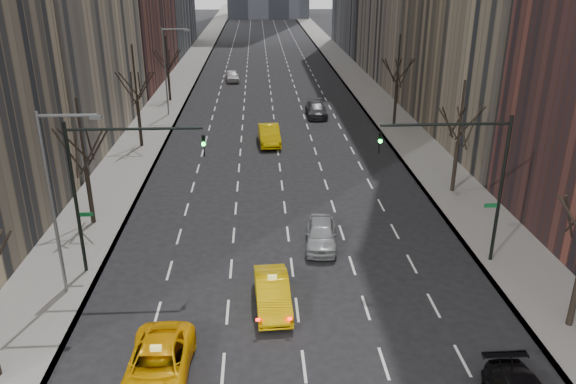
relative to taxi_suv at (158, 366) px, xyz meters
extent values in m
cube|color=slate|center=(-6.57, 66.57, -0.65)|extent=(4.50, 320.00, 0.15)
cube|color=slate|center=(17.93, 66.57, -0.65)|extent=(4.50, 320.00, 0.15)
cylinder|color=black|center=(-6.32, 14.57, 1.21)|extent=(0.28, 0.28, 3.57)
cylinder|color=black|center=(-6.32, 14.57, 5.12)|extent=(0.16, 0.16, 4.25)
cylinder|color=black|center=(-6.17, 15.42, 4.22)|extent=(0.42, 1.80, 2.52)
cylinder|color=black|center=(-5.51, 14.87, 4.22)|extent=(1.74, 0.72, 2.52)
cylinder|color=black|center=(-5.66, 14.02, 4.22)|extent=(1.46, 1.25, 2.52)
cylinder|color=black|center=(-6.46, 13.73, 4.22)|extent=(0.42, 1.80, 2.52)
cylinder|color=black|center=(-7.12, 14.28, 4.22)|extent=(1.74, 0.72, 2.52)
cylinder|color=black|center=(-6.97, 15.13, 4.22)|extent=(1.46, 1.25, 2.52)
cylinder|color=black|center=(-6.32, 30.57, 1.42)|extent=(0.28, 0.28, 3.99)
cylinder|color=black|center=(-6.32, 30.57, 5.79)|extent=(0.16, 0.16, 4.75)
cylinder|color=black|center=(-6.17, 31.42, 4.64)|extent=(0.42, 1.80, 2.52)
cylinder|color=black|center=(-5.51, 30.87, 4.64)|extent=(1.74, 0.72, 2.52)
cylinder|color=black|center=(-5.66, 30.02, 4.64)|extent=(1.46, 1.25, 2.52)
cylinder|color=black|center=(-6.46, 29.73, 4.64)|extent=(0.42, 1.80, 2.52)
cylinder|color=black|center=(-7.12, 30.28, 4.64)|extent=(1.74, 0.72, 2.52)
cylinder|color=black|center=(-6.97, 31.13, 4.64)|extent=(1.46, 1.25, 2.52)
cylinder|color=black|center=(-6.32, 48.57, 1.10)|extent=(0.28, 0.28, 3.36)
cylinder|color=black|center=(-6.32, 48.57, 4.78)|extent=(0.16, 0.16, 4.00)
cylinder|color=black|center=(-6.17, 49.42, 4.01)|extent=(0.42, 1.80, 2.52)
cylinder|color=black|center=(-5.51, 48.87, 4.01)|extent=(1.74, 0.72, 2.52)
cylinder|color=black|center=(-5.66, 48.02, 4.01)|extent=(1.46, 1.25, 2.52)
cylinder|color=black|center=(-6.46, 47.73, 4.01)|extent=(0.42, 1.80, 2.52)
cylinder|color=black|center=(-7.12, 48.28, 4.01)|extent=(1.74, 0.72, 2.52)
cylinder|color=black|center=(-6.97, 49.13, 4.01)|extent=(1.46, 1.25, 2.52)
cylinder|color=black|center=(16.88, 2.28, 4.43)|extent=(1.74, 0.72, 2.52)
cylinder|color=black|center=(17.03, 3.13, 4.43)|extent=(1.46, 1.25, 2.52)
cylinder|color=black|center=(17.68, 18.57, 1.21)|extent=(0.28, 0.28, 3.57)
cylinder|color=black|center=(17.68, 18.57, 5.12)|extent=(0.16, 0.16, 4.25)
cylinder|color=black|center=(17.83, 19.42, 4.22)|extent=(0.42, 1.80, 2.52)
cylinder|color=black|center=(18.49, 18.87, 4.22)|extent=(1.74, 0.72, 2.52)
cylinder|color=black|center=(18.34, 18.02, 4.22)|extent=(1.46, 1.25, 2.52)
cylinder|color=black|center=(17.54, 17.73, 4.22)|extent=(0.42, 1.80, 2.52)
cylinder|color=black|center=(16.88, 18.28, 4.22)|extent=(1.74, 0.72, 2.52)
cylinder|color=black|center=(17.03, 19.13, 4.22)|extent=(1.46, 1.25, 2.52)
cylinder|color=black|center=(17.68, 36.57, 1.42)|extent=(0.28, 0.28, 3.99)
cylinder|color=black|center=(17.68, 36.57, 5.79)|extent=(0.16, 0.16, 4.75)
cylinder|color=black|center=(17.83, 37.42, 4.64)|extent=(0.42, 1.80, 2.52)
cylinder|color=black|center=(18.49, 36.87, 4.64)|extent=(1.74, 0.72, 2.52)
cylinder|color=black|center=(18.34, 36.02, 4.64)|extent=(1.46, 1.25, 2.52)
cylinder|color=black|center=(17.54, 35.73, 4.64)|extent=(0.42, 1.80, 2.52)
cylinder|color=black|center=(16.88, 36.28, 4.64)|extent=(1.74, 0.72, 2.52)
cylinder|color=black|center=(17.03, 37.13, 4.64)|extent=(1.46, 1.25, 2.52)
cylinder|color=black|center=(-5.12, 8.57, 3.42)|extent=(0.18, 0.18, 8.00)
cylinder|color=black|center=(-1.87, 8.57, 7.02)|extent=(6.50, 0.14, 0.14)
imported|color=black|center=(1.38, 8.57, 6.12)|extent=(0.18, 0.22, 1.10)
sphere|color=#0CFF33|center=(1.38, 8.39, 6.27)|extent=(0.20, 0.20, 0.20)
cube|color=#0C5926|center=(-4.72, 8.57, 2.62)|extent=(0.70, 0.04, 0.22)
cylinder|color=black|center=(16.48, 8.57, 3.42)|extent=(0.18, 0.18, 8.00)
cylinder|color=black|center=(13.23, 8.57, 7.02)|extent=(6.50, 0.14, 0.14)
imported|color=black|center=(9.98, 8.57, 6.12)|extent=(0.18, 0.22, 1.10)
sphere|color=#0CFF33|center=(9.98, 8.39, 6.27)|extent=(0.20, 0.20, 0.20)
cube|color=#0C5926|center=(16.08, 8.57, 2.62)|extent=(0.70, 0.04, 0.22)
cylinder|color=slate|center=(-5.52, 6.57, 3.92)|extent=(0.16, 0.16, 9.00)
cylinder|color=slate|center=(-4.22, 6.57, 8.22)|extent=(2.60, 0.14, 0.14)
cube|color=slate|center=(-3.02, 6.57, 8.12)|extent=(0.50, 0.22, 0.15)
cylinder|color=slate|center=(-5.52, 41.57, 3.92)|extent=(0.16, 0.16, 9.00)
cylinder|color=slate|center=(-4.22, 41.57, 8.22)|extent=(2.60, 0.14, 0.14)
cube|color=slate|center=(-3.02, 41.57, 8.12)|extent=(0.50, 0.22, 0.15)
imported|color=#F9B105|center=(0.00, 0.00, 0.00)|extent=(2.50, 5.28, 1.46)
imported|color=#EFBA05|center=(4.55, 4.91, 0.01)|extent=(1.79, 4.54, 1.47)
imported|color=gray|center=(7.50, 10.97, 0.01)|extent=(2.18, 4.49, 1.47)
imported|color=yellow|center=(4.99, 30.93, 0.12)|extent=(2.07, 5.22, 1.69)
imported|color=#323237|center=(10.22, 40.57, 0.01)|extent=(2.12, 5.13, 1.48)
imported|color=silver|center=(0.59, 60.41, 0.02)|extent=(2.16, 4.52, 1.49)
camera|label=1|loc=(4.05, -17.65, 14.27)|focal=35.00mm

